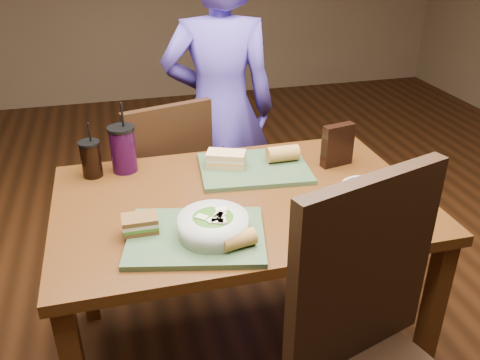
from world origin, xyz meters
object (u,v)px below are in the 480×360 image
tray_near (196,237)px  baguette_far (283,154)px  tray_far (254,168)px  soup_bowl (364,193)px  dining_table (240,219)px  salad_bowl (213,224)px  chair_near (374,360)px  baguette_near (239,240)px  sandwich_near (140,224)px  diner (220,111)px  cup_cola (91,159)px  sandwich_far (226,159)px  chair_far (170,182)px  cup_berry (123,149)px  chip_bag (338,145)px

tray_near → baguette_far: size_ratio=3.32×
tray_far → soup_bowl: 0.45m
dining_table → salad_bowl: salad_bowl is taller
dining_table → soup_bowl: 0.45m
chair_near → baguette_near: chair_near is taller
sandwich_near → baguette_near: bearing=-30.4°
diner → cup_cola: bearing=49.7°
chair_near → sandwich_near: chair_near is taller
sandwich_near → chair_near: bearing=-43.8°
dining_table → sandwich_far: bearing=89.3°
soup_bowl → baguette_near: (-0.50, -0.18, 0.01)m
chair_near → chair_far: bearing=105.8°
diner → salad_bowl: size_ratio=7.14×
baguette_far → sandwich_near: bearing=-147.9°
chair_far → baguette_near: (0.10, -0.94, 0.27)m
tray_near → sandwich_far: (0.20, 0.45, 0.04)m
diner → cup_cola: size_ratio=7.02×
soup_bowl → cup_cola: 1.02m
diner → sandwich_far: diner is taller
sandwich_near → cup_berry: 0.48m
diner → tray_near: diner is taller
chair_near → baguette_far: 0.92m
dining_table → soup_bowl: bearing=-19.3°
sandwich_far → cup_cola: (-0.51, 0.08, 0.02)m
cup_berry → chip_bag: (0.83, -0.16, -0.01)m
baguette_near → cup_cola: bearing=123.7°
cup_cola → dining_table: bearing=-31.4°
baguette_near → soup_bowl: bearing=19.6°
diner → cup_berry: diner is taller
tray_far → sandwich_near: bearing=-143.0°
salad_bowl → soup_bowl: (0.55, 0.09, -0.02)m
chair_near → cup_cola: size_ratio=4.95×
salad_bowl → baguette_far: salad_bowl is taller
chair_far → sandwich_far: size_ratio=5.53×
tray_far → chip_bag: 0.34m
salad_bowl → sandwich_far: salad_bowl is taller
chair_far → cup_cola: cup_cola is taller
chair_near → soup_bowl: bearing=67.8°
baguette_near → diner: bearing=80.0°
sandwich_far → chip_bag: 0.45m
baguette_far → chip_bag: bearing=-14.1°
dining_table → tray_near: 0.31m
chair_far → cup_berry: size_ratio=3.30×
dining_table → cup_cola: bearing=148.6°
chip_bag → chair_far: bearing=132.1°
tray_far → cup_berry: cup_berry is taller
soup_bowl → diner: bearing=106.7°
dining_table → sandwich_near: sandwich_near is taller
tray_near → tray_far: same height
tray_near → cup_berry: 0.58m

